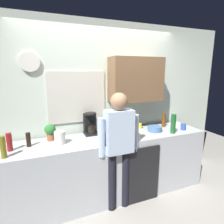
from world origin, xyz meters
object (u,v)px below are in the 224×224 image
(coffee_maker, at_px, (90,124))
(bottle_olive_oil, at_px, (3,147))
(cup_white_mug, at_px, (135,129))
(mixing_bowl, at_px, (155,129))
(person_at_sink, at_px, (119,143))
(bottle_dark_sauce, at_px, (28,140))
(bottle_clear_soda, at_px, (112,127))
(cup_yellow_cup, at_px, (140,126))
(cup_blue_mug, at_px, (183,127))
(dish_soap, at_px, (102,139))
(potted_plant, at_px, (50,131))
(bottle_amber_beer, at_px, (164,120))
(bottle_green_wine, at_px, (173,124))
(storage_canister, at_px, (60,138))
(bottle_red_vinegar, at_px, (9,142))

(coffee_maker, xyz_separation_m, bottle_olive_oil, (-1.10, -0.43, -0.02))
(cup_white_mug, distance_m, mixing_bowl, 0.33)
(coffee_maker, distance_m, person_at_sink, 0.60)
(bottle_dark_sauce, distance_m, bottle_clear_soda, 1.11)
(cup_yellow_cup, distance_m, cup_blue_mug, 0.70)
(dish_soap, bearing_deg, coffee_maker, 92.51)
(potted_plant, bearing_deg, bottle_dark_sauce, -156.04)
(bottle_amber_beer, xyz_separation_m, dish_soap, (-1.23, -0.35, -0.04))
(coffee_maker, relative_size, potted_plant, 1.43)
(cup_yellow_cup, bearing_deg, bottle_clear_soda, -161.07)
(bottle_dark_sauce, height_order, bottle_green_wine, bottle_green_wine)
(bottle_clear_soda, bearing_deg, cup_white_mug, 7.92)
(person_at_sink, bearing_deg, bottle_dark_sauce, 173.01)
(storage_canister, bearing_deg, bottle_dark_sauce, 170.74)
(dish_soap, bearing_deg, cup_white_mug, 23.87)
(bottle_clear_soda, distance_m, cup_white_mug, 0.42)
(bottle_red_vinegar, relative_size, potted_plant, 0.96)
(cup_yellow_cup, bearing_deg, bottle_red_vinegar, -173.71)
(bottle_dark_sauce, bearing_deg, bottle_green_wine, -7.34)
(potted_plant, bearing_deg, bottle_amber_beer, -1.62)
(coffee_maker, height_order, storage_canister, coffee_maker)
(potted_plant, relative_size, dish_soap, 1.28)
(bottle_green_wine, height_order, potted_plant, bottle_green_wine)
(cup_white_mug, bearing_deg, potted_plant, 174.49)
(dish_soap, xyz_separation_m, person_at_sink, (0.21, -0.08, -0.06))
(bottle_olive_oil, xyz_separation_m, person_at_sink, (1.32, -0.11, -0.10))
(bottle_dark_sauce, height_order, person_at_sink, person_at_sink)
(mixing_bowl, bearing_deg, bottle_green_wine, -41.45)
(bottle_olive_oil, xyz_separation_m, bottle_dark_sauce, (0.24, 0.25, -0.03))
(bottle_olive_oil, relative_size, mixing_bowl, 1.14)
(storage_canister, distance_m, person_at_sink, 0.77)
(bottle_dark_sauce, height_order, cup_blue_mug, bottle_dark_sauce)
(cup_white_mug, xyz_separation_m, person_at_sink, (-0.43, -0.36, -0.03))
(bottle_amber_beer, bearing_deg, cup_white_mug, -173.47)
(cup_blue_mug, distance_m, dish_soap, 1.43)
(coffee_maker, height_order, bottle_olive_oil, coffee_maker)
(bottle_olive_oil, bearing_deg, bottle_clear_soda, 8.16)
(cup_yellow_cup, relative_size, dish_soap, 0.47)
(cup_white_mug, bearing_deg, storage_canister, -176.82)
(cup_white_mug, distance_m, potted_plant, 1.25)
(bottle_red_vinegar, distance_m, bottle_green_wine, 2.24)
(mixing_bowl, bearing_deg, dish_soap, -168.25)
(coffee_maker, xyz_separation_m, bottle_red_vinegar, (-1.06, -0.25, -0.04))
(coffee_maker, xyz_separation_m, cup_blue_mug, (1.45, -0.38, -0.10))
(bottle_dark_sauce, distance_m, cup_yellow_cup, 1.70)
(bottle_dark_sauce, xyz_separation_m, mixing_bowl, (1.83, -0.08, -0.05))
(bottle_clear_soda, xyz_separation_m, bottle_amber_beer, (1.00, 0.12, -0.02))
(bottle_dark_sauce, xyz_separation_m, cup_yellow_cup, (1.69, 0.15, -0.05))
(bottle_dark_sauce, height_order, dish_soap, same)
(bottle_red_vinegar, bearing_deg, bottle_green_wine, -5.09)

